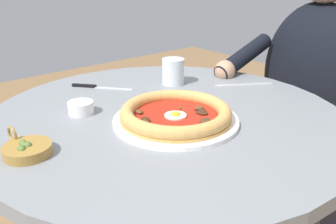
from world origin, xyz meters
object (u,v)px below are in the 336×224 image
cafe_chair_diner (324,114)px  olive_pan (27,149)px  pizza_on_plate (176,115)px  diner_person (304,126)px  dining_table (166,177)px  fork_utensil (244,85)px  water_glass (173,73)px  ramekin_capers (81,107)px  steak_knife (94,86)px

cafe_chair_diner → olive_pan: bearing=87.4°
pizza_on_plate → diner_person: 0.72m
dining_table → diner_person: size_ratio=0.80×
pizza_on_plate → fork_utensil: (0.08, -0.35, -0.02)m
fork_utensil → cafe_chair_diner: cafe_chair_diner is taller
water_glass → cafe_chair_diner: cafe_chair_diner is taller
olive_pan → diner_person: 1.03m
cafe_chair_diner → pizza_on_plate: bearing=91.5°
pizza_on_plate → ramekin_capers: bearing=36.7°
ramekin_capers → olive_pan: olive_pan is taller
dining_table → fork_utensil: fork_utensil is taller
dining_table → steak_knife: 0.36m
ramekin_capers → cafe_chair_diner: 1.00m
pizza_on_plate → ramekin_capers: pizza_on_plate is taller
diner_person → cafe_chair_diner: size_ratio=1.33×
dining_table → fork_utensil: (0.02, -0.33, 0.19)m
water_glass → olive_pan: 0.54m
dining_table → fork_utensil: size_ratio=5.63×
water_glass → ramekin_capers: (-0.04, 0.34, -0.02)m
steak_knife → diner_person: size_ratio=0.14×
olive_pan → water_glass: bearing=-73.0°
ramekin_capers → cafe_chair_diner: cafe_chair_diner is taller
dining_table → steak_knife: (0.30, 0.04, 0.20)m
olive_pan → cafe_chair_diner: bearing=-92.6°
cafe_chair_diner → diner_person: bearing=86.3°
water_glass → steak_knife: (0.13, 0.21, -0.03)m
dining_table → ramekin_capers: 0.30m
water_glass → ramekin_capers: water_glass is taller
fork_utensil → cafe_chair_diner: 0.51m
pizza_on_plate → water_glass: 0.30m
ramekin_capers → pizza_on_plate: bearing=-143.3°
water_glass → pizza_on_plate: bearing=140.3°
diner_person → pizza_on_plate: bearing=92.6°
steak_knife → olive_pan: 0.42m
fork_utensil → diner_person: size_ratio=0.14×
pizza_on_plate → cafe_chair_diner: 0.84m
cafe_chair_diner → steak_knife: bearing=67.9°
ramekin_capers → diner_person: bearing=-101.3°
water_glass → olive_pan: (-0.16, 0.52, -0.02)m
water_glass → diner_person: bearing=-112.5°
dining_table → cafe_chair_diner: cafe_chair_diner is taller
dining_table → pizza_on_plate: size_ratio=3.04×
steak_knife → olive_pan: (-0.29, 0.31, 0.01)m
olive_pan → diner_person: diner_person is taller
ramekin_capers → steak_knife: bearing=-37.6°
diner_person → olive_pan: bearing=87.6°
fork_utensil → cafe_chair_diner: (-0.06, -0.46, -0.21)m
pizza_on_plate → water_glass: (0.23, -0.19, 0.02)m
steak_knife → cafe_chair_diner: (-0.34, -0.83, -0.21)m
dining_table → water_glass: 0.33m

